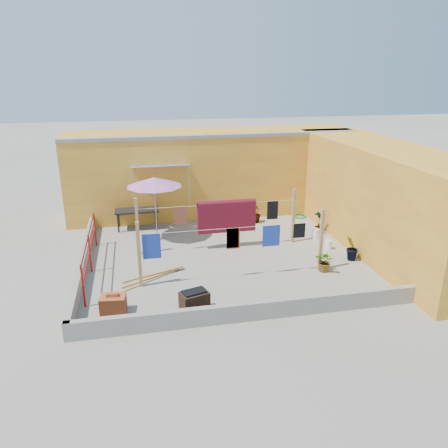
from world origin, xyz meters
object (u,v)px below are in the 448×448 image
at_px(brick_stack, 113,304).
at_px(plant_back_a, 233,219).
at_px(white_basin, 268,306).
at_px(water_jug_a, 328,245).
at_px(green_hose, 300,216).
at_px(outdoor_table, 137,211).
at_px(patio_umbrella, 154,182).
at_px(brazier, 194,302).
at_px(water_jug_b, 316,234).

height_order(brick_stack, plant_back_a, plant_back_a).
distance_m(white_basin, water_jug_a, 4.31).
bearing_deg(green_hose, brick_stack, -139.75).
relative_size(outdoor_table, plant_back_a, 2.19).
distance_m(water_jug_a, plant_back_a, 3.58).
height_order(patio_umbrella, brazier, patio_umbrella).
bearing_deg(plant_back_a, white_basin, -94.22).
relative_size(water_jug_a, water_jug_b, 0.90).
relative_size(patio_umbrella, brick_stack, 3.46).
distance_m(white_basin, water_jug_b, 5.04).
distance_m(outdoor_table, water_jug_b, 6.32).
height_order(outdoor_table, white_basin, outdoor_table).
bearing_deg(outdoor_table, white_basin, -65.10).
bearing_deg(green_hose, outdoor_table, -180.00).
bearing_deg(brick_stack, water_jug_b, 28.53).
bearing_deg(brick_stack, white_basin, -8.34).
height_order(water_jug_a, plant_back_a, plant_back_a).
bearing_deg(plant_back_a, patio_umbrella, -169.77).
bearing_deg(white_basin, brick_stack, 171.66).
relative_size(patio_umbrella, water_jug_b, 5.83).
distance_m(water_jug_b, plant_back_a, 2.96).
distance_m(brazier, plant_back_a, 5.92).
xyz_separation_m(water_jug_b, plant_back_a, (-2.52, 1.55, 0.18)).
bearing_deg(outdoor_table, water_jug_a, -28.56).
distance_m(patio_umbrella, brick_stack, 5.10).
height_order(water_jug_b, green_hose, water_jug_b).
height_order(brazier, white_basin, brazier).
xyz_separation_m(patio_umbrella, white_basin, (2.33, -5.15, -1.91)).
distance_m(brick_stack, brazier, 1.90).
relative_size(green_hose, plant_back_a, 0.73).
bearing_deg(outdoor_table, green_hose, 0.00).
distance_m(outdoor_table, brick_stack, 5.87).
xyz_separation_m(brick_stack, brazier, (1.86, -0.39, 0.06)).
distance_m(patio_umbrella, water_jug_b, 5.66).
distance_m(outdoor_table, green_hose, 6.22).
bearing_deg(patio_umbrella, green_hose, 12.13).
relative_size(outdoor_table, green_hose, 3.00).
xyz_separation_m(brazier, plant_back_a, (2.17, 5.51, 0.07)).
xyz_separation_m(water_jug_a, plant_back_a, (-2.55, 2.51, 0.20)).
height_order(patio_umbrella, water_jug_a, patio_umbrella).
xyz_separation_m(green_hose, plant_back_a, (-2.83, -0.70, 0.31)).
distance_m(outdoor_table, brazier, 6.33).
xyz_separation_m(brazier, green_hose, (5.01, 6.21, -0.24)).
xyz_separation_m(water_jug_a, green_hose, (0.28, 3.22, -0.11)).
height_order(patio_umbrella, plant_back_a, patio_umbrella).
height_order(brick_stack, white_basin, brick_stack).
bearing_deg(outdoor_table, water_jug_b, -20.94).
relative_size(patio_umbrella, brazier, 2.98).
bearing_deg(brick_stack, water_jug_a, 21.53).
bearing_deg(water_jug_a, brick_stack, -158.47).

